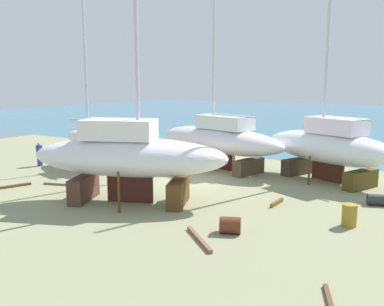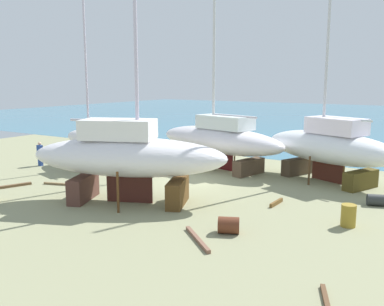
% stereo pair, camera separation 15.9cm
% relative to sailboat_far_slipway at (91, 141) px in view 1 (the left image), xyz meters
% --- Properties ---
extents(ground_plane, '(53.27, 53.27, 0.00)m').
position_rel_sailboat_far_slipway_xyz_m(ground_plane, '(7.67, -3.58, -1.94)').
color(ground_plane, gray).
extents(sea_water, '(131.34, 78.76, 0.01)m').
position_rel_sailboat_far_slipway_xyz_m(sea_water, '(7.67, 49.12, -1.94)').
color(sea_water, teal).
rests_on(sea_water, ground).
extents(sailboat_far_slipway, '(6.27, 3.12, 11.23)m').
position_rel_sailboat_far_slipway_xyz_m(sailboat_far_slipway, '(0.00, 0.00, 0.00)').
color(sailboat_far_slipway, '#44332C').
rests_on(sailboat_far_slipway, ground).
extents(sailboat_mid_port, '(10.81, 5.40, 17.92)m').
position_rel_sailboat_far_slipway_xyz_m(sailboat_mid_port, '(7.29, 4.63, 0.13)').
color(sailboat_mid_port, '#503324').
rests_on(sailboat_mid_port, ground).
extents(sailboat_large_starboard, '(9.38, 6.20, 15.91)m').
position_rel_sailboat_far_slipway_xyz_m(sailboat_large_starboard, '(14.48, 4.93, 0.19)').
color(sailboat_large_starboard, '#463729').
rests_on(sailboat_large_starboard, ground).
extents(sailboat_small_center, '(10.08, 6.54, 14.08)m').
position_rel_sailboat_far_slipway_xyz_m(sailboat_small_center, '(7.34, -4.74, 0.39)').
color(sailboat_small_center, '#533819').
rests_on(sailboat_small_center, ground).
extents(worker, '(0.46, 0.28, 1.68)m').
position_rel_sailboat_far_slipway_xyz_m(worker, '(-3.85, -1.22, -1.06)').
color(worker, navy).
rests_on(worker, ground).
extents(barrel_tipped_left, '(0.62, 0.62, 0.93)m').
position_rel_sailboat_far_slipway_xyz_m(barrel_tipped_left, '(17.28, -2.57, -1.47)').
color(barrel_tipped_left, olive).
rests_on(barrel_tipped_left, ground).
extents(barrel_ochre, '(1.05, 0.83, 0.55)m').
position_rel_sailboat_far_slipway_xyz_m(barrel_ochre, '(17.81, 1.21, -1.66)').
color(barrel_ochre, '#2C3030').
rests_on(barrel_ochre, ground).
extents(barrel_blue_faded, '(1.03, 0.95, 0.66)m').
position_rel_sailboat_far_slipway_xyz_m(barrel_blue_faded, '(13.48, -5.91, -1.60)').
color(barrel_blue_faded, '#5A2C1A').
rests_on(barrel_blue_faded, ground).
extents(timber_long_fore, '(2.05, 1.78, 0.14)m').
position_rel_sailboat_far_slipway_xyz_m(timber_long_fore, '(12.86, -7.24, -1.87)').
color(timber_long_fore, brown).
rests_on(timber_long_fore, ground).
extents(timber_short_cross, '(0.18, 1.33, 0.19)m').
position_rel_sailboat_far_slipway_xyz_m(timber_short_cross, '(13.66, -1.25, -1.84)').
color(timber_short_cross, brown).
rests_on(timber_short_cross, ground).
extents(timber_long_aft, '(0.81, 1.81, 0.11)m').
position_rel_sailboat_far_slipway_xyz_m(timber_long_aft, '(18.16, -9.21, -1.88)').
color(timber_long_aft, brown).
rests_on(timber_long_aft, ground).
extents(timber_short_skew, '(1.14, 2.63, 0.14)m').
position_rel_sailboat_far_slipway_xyz_m(timber_short_skew, '(-0.30, -6.31, -1.87)').
color(timber_short_skew, brown).
rests_on(timber_short_skew, ground).
extents(timber_plank_near, '(2.14, 0.83, 0.12)m').
position_rel_sailboat_far_slipway_xyz_m(timber_plank_near, '(1.80, -4.22, -1.88)').
color(timber_plank_near, olive).
rests_on(timber_plank_near, ground).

